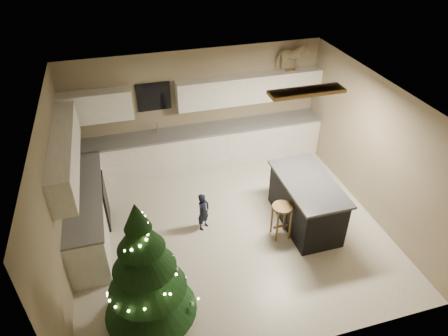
{
  "coord_description": "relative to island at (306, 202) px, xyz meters",
  "views": [
    {
      "loc": [
        -1.6,
        -5.23,
        5.16
      ],
      "look_at": [
        0.0,
        0.35,
        1.15
      ],
      "focal_mm": 32.0,
      "sensor_mm": 36.0,
      "label": 1
    }
  ],
  "objects": [
    {
      "name": "rocking_horse",
      "position": [
        0.65,
        2.52,
        1.82
      ],
      "size": [
        0.66,
        0.32,
        0.57
      ],
      "rotation": [
        0.0,
        0.0,
        1.54
      ],
      "color": "brown",
      "rests_on": "cabinetry"
    },
    {
      "name": "bar_stool",
      "position": [
        -0.56,
        -0.2,
        0.03
      ],
      "size": [
        0.36,
        0.36,
        0.68
      ],
      "rotation": [
        0.0,
        0.0,
        -0.28
      ],
      "color": "brown",
      "rests_on": "ground_plane"
    },
    {
      "name": "cabinetry",
      "position": [
        -2.32,
        1.85,
        0.28
      ],
      "size": [
        5.5,
        3.2,
        2.0
      ],
      "color": "white",
      "rests_on": "ground_plane"
    },
    {
      "name": "christmas_tree",
      "position": [
        -3.03,
        -1.29,
        0.42
      ],
      "size": [
        1.36,
        1.32,
        2.18
      ],
      "rotation": [
        0.0,
        0.0,
        0.25
      ],
      "color": "#3F2816",
      "rests_on": "ground_plane"
    },
    {
      "name": "room_shell",
      "position": [
        -1.39,
        0.2,
        1.27
      ],
      "size": [
        5.52,
        5.02,
        2.61
      ],
      "color": "gray",
      "rests_on": "ground_plane"
    },
    {
      "name": "toddler",
      "position": [
        -1.85,
        0.38,
        -0.1
      ],
      "size": [
        0.33,
        0.32,
        0.76
      ],
      "primitive_type": "imported",
      "rotation": [
        0.0,
        0.0,
        0.69
      ],
      "color": "black",
      "rests_on": "ground_plane"
    },
    {
      "name": "island",
      "position": [
        0.0,
        0.0,
        0.0
      ],
      "size": [
        0.9,
        1.7,
        0.95
      ],
      "color": "black",
      "rests_on": "ground_plane"
    },
    {
      "name": "ground_plane",
      "position": [
        -1.41,
        0.2,
        -0.48
      ],
      "size": [
        5.5,
        5.5,
        0.0
      ],
      "primitive_type": "plane",
      "color": "beige"
    }
  ]
}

